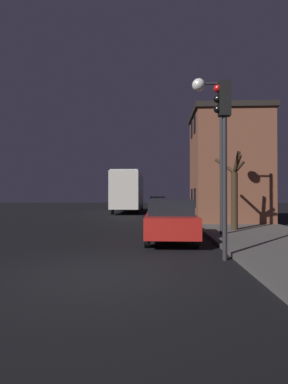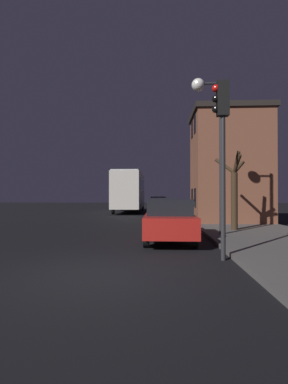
# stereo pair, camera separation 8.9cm
# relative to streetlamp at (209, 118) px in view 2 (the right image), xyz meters

# --- Properties ---
(ground_plane) EXTENTS (120.00, 120.00, 0.00)m
(ground_plane) POSITION_rel_streetlamp_xyz_m (-3.32, -5.60, -4.77)
(ground_plane) COLOR black
(brick_building) EXTENTS (4.44, 4.18, 6.59)m
(brick_building) POSITION_rel_streetlamp_xyz_m (2.21, 6.16, -1.32)
(brick_building) COLOR brown
(brick_building) RESTS_ON sidewalk
(streetlamp) EXTENTS (1.23, 0.52, 6.20)m
(streetlamp) POSITION_rel_streetlamp_xyz_m (0.00, 0.00, 0.00)
(streetlamp) COLOR #28282B
(streetlamp) RESTS_ON sidewalk
(traffic_light) EXTENTS (0.43, 0.24, 4.63)m
(traffic_light) POSITION_rel_streetlamp_xyz_m (-0.36, -4.16, -1.46)
(traffic_light) COLOR #28282B
(traffic_light) RESTS_ON ground
(bare_tree) EXTENTS (1.43, 1.44, 3.45)m
(bare_tree) POSITION_rel_streetlamp_xyz_m (1.39, 1.60, -2.89)
(bare_tree) COLOR #382819
(bare_tree) RESTS_ON sidewalk
(bus) EXTENTS (2.49, 9.37, 3.86)m
(bus) POSITION_rel_streetlamp_xyz_m (-4.86, 17.23, -2.49)
(bus) COLOR beige
(bus) RESTS_ON ground
(car_near_lane) EXTENTS (1.72, 4.50, 1.54)m
(car_near_lane) POSITION_rel_streetlamp_xyz_m (-1.62, -0.96, -3.96)
(car_near_lane) COLOR #B21E19
(car_near_lane) RESTS_ON ground
(car_mid_lane) EXTENTS (1.83, 4.64, 1.49)m
(car_mid_lane) POSITION_rel_streetlamp_xyz_m (-1.67, 8.14, -3.97)
(car_mid_lane) COLOR olive
(car_mid_lane) RESTS_ON ground
(car_far_lane) EXTENTS (1.72, 3.88, 1.54)m
(car_far_lane) POSITION_rel_streetlamp_xyz_m (-1.97, 16.50, -3.98)
(car_far_lane) COLOR beige
(car_far_lane) RESTS_ON ground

